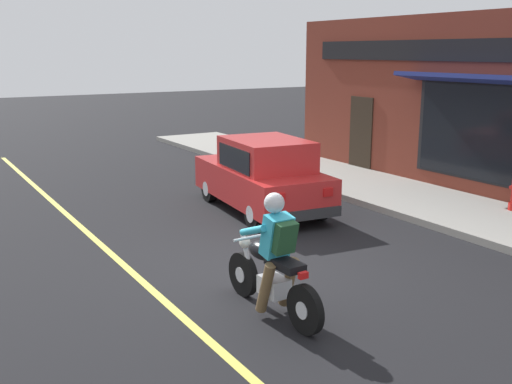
{
  "coord_description": "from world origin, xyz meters",
  "views": [
    {
      "loc": [
        -4.68,
        -7.46,
        3.33
      ],
      "look_at": [
        0.56,
        1.16,
        0.95
      ],
      "focal_mm": 42.0,
      "sensor_mm": 36.0,
      "label": 1
    }
  ],
  "objects": [
    {
      "name": "storefront_building",
      "position": [
        6.72,
        1.9,
        2.11
      ],
      "size": [
        1.25,
        11.98,
        4.2
      ],
      "color": "maroon",
      "rests_on": "ground"
    },
    {
      "name": "motorcycle_with_rider",
      "position": [
        -0.74,
        -1.4,
        0.68
      ],
      "size": [
        0.56,
        2.02,
        1.62
      ],
      "color": "black",
      "rests_on": "ground"
    },
    {
      "name": "sidewalk_curb",
      "position": [
        5.19,
        3.0,
        0.07
      ],
      "size": [
        2.6,
        22.0,
        0.14
      ],
      "primitive_type": "cube",
      "color": "gray",
      "rests_on": "ground"
    },
    {
      "name": "lane_stripe",
      "position": [
        -1.8,
        3.0,
        0.0
      ],
      "size": [
        0.12,
        19.8,
        0.01
      ],
      "primitive_type": "cube",
      "color": "#D1C64C",
      "rests_on": "ground"
    },
    {
      "name": "ground_plane",
      "position": [
        0.0,
        0.0,
        0.0
      ],
      "size": [
        80.0,
        80.0,
        0.0
      ],
      "primitive_type": "plane",
      "color": "black"
    },
    {
      "name": "car_hatchback",
      "position": [
        1.85,
        3.04,
        0.77
      ],
      "size": [
        2.02,
        3.93,
        1.57
      ],
      "color": "black",
      "rests_on": "ground"
    }
  ]
}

